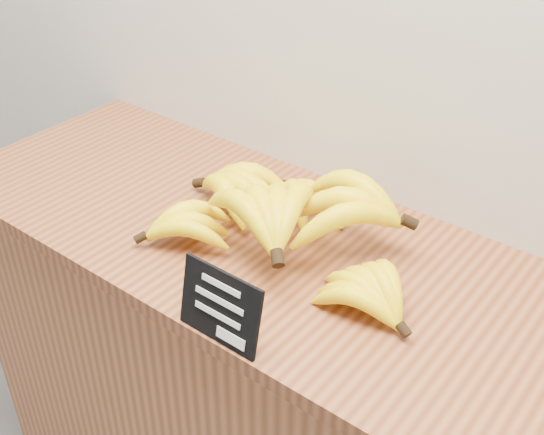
{
  "coord_description": "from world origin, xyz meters",
  "views": [
    {
      "loc": [
        0.75,
        1.94,
        1.66
      ],
      "look_at": [
        0.15,
        2.7,
        1.02
      ],
      "focal_mm": 45.0,
      "sensor_mm": 36.0,
      "label": 1
    }
  ],
  "objects": [
    {
      "name": "counter_top",
      "position": [
        0.15,
        2.75,
        0.92
      ],
      "size": [
        1.5,
        0.54,
        0.03
      ],
      "primitive_type": "cube",
      "color": "brown",
      "rests_on": "counter"
    },
    {
      "name": "chalkboard_sign",
      "position": [
        0.21,
        2.5,
        0.99
      ],
      "size": [
        0.15,
        0.03,
        0.12
      ],
      "primitive_type": "cube",
      "rotation": [
        -0.22,
        0.0,
        0.0
      ],
      "color": "black",
      "rests_on": "counter_top"
    },
    {
      "name": "banana_pile",
      "position": [
        0.13,
        2.75,
        0.99
      ],
      "size": [
        0.56,
        0.39,
        0.13
      ],
      "color": "#FFE90A",
      "rests_on": "counter_top"
    },
    {
      "name": "counter",
      "position": [
        0.15,
        2.75,
        0.45
      ],
      "size": [
        1.47,
        0.5,
        0.9
      ],
      "primitive_type": "cube",
      "color": "#AC6337",
      "rests_on": "ground"
    }
  ]
}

